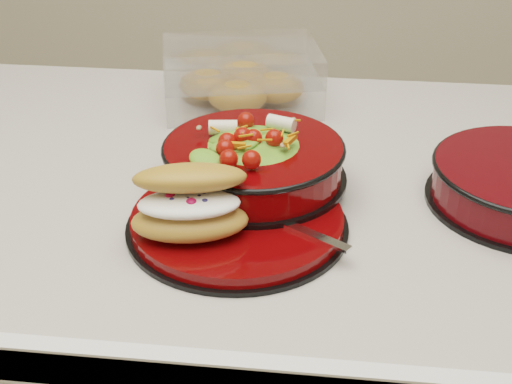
# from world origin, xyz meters

# --- Properties ---
(dinner_plate) EXTENTS (0.26, 0.26, 0.02)m
(dinner_plate) POSITION_xyz_m (-0.08, -0.14, 0.91)
(dinner_plate) COLOR black
(dinner_plate) RESTS_ON island_counter
(salad_bowl) EXTENTS (0.24, 0.24, 0.10)m
(salad_bowl) POSITION_xyz_m (-0.07, -0.05, 0.96)
(salad_bowl) COLOR black
(salad_bowl) RESTS_ON dinner_plate
(croissant) EXTENTS (0.14, 0.11, 0.08)m
(croissant) POSITION_xyz_m (-0.12, -0.18, 0.96)
(croissant) COLOR #B18136
(croissant) RESTS_ON dinner_plate
(fork) EXTENTS (0.16, 0.11, 0.00)m
(fork) POSITION_xyz_m (-0.02, -0.15, 0.92)
(fork) COLOR silver
(fork) RESTS_ON dinner_plate
(pastry_box) EXTENTS (0.28, 0.23, 0.09)m
(pastry_box) POSITION_xyz_m (-0.12, 0.24, 0.94)
(pastry_box) COLOR white
(pastry_box) RESTS_ON island_counter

